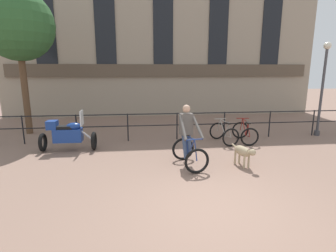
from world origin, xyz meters
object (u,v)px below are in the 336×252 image
parked_motorcycle (68,134)px  street_lamp (323,84)px  parked_bicycle_near_lamp (224,133)px  cyclist_with_bike (188,139)px  parked_bicycle_mid_left (245,133)px  dog (244,152)px

parked_motorcycle → street_lamp: size_ratio=0.48×
parked_bicycle_near_lamp → cyclist_with_bike: bearing=40.7°
cyclist_with_bike → parked_motorcycle: cyclist_with_bike is taller
parked_bicycle_mid_left → dog: bearing=70.5°
dog → parked_bicycle_mid_left: (1.05, 2.43, -0.07)m
parked_bicycle_mid_left → street_lamp: street_lamp is taller
cyclist_with_bike → street_lamp: size_ratio=0.46×
dog → parked_bicycle_mid_left: size_ratio=0.85×
cyclist_with_bike → street_lamp: street_lamp is taller
parked_bicycle_mid_left → street_lamp: (3.37, 0.64, 1.74)m
parked_bicycle_mid_left → street_lamp: size_ratio=0.31×
parked_motorcycle → parked_bicycle_mid_left: (6.27, 0.36, -0.20)m
parked_bicycle_near_lamp → parked_bicycle_mid_left: size_ratio=1.05×
street_lamp → cyclist_with_bike: bearing=-155.2°
dog → parked_bicycle_near_lamp: bearing=66.6°
cyclist_with_bike → parked_bicycle_near_lamp: cyclist_with_bike is taller
dog → street_lamp: bearing=17.2°
dog → parked_bicycle_near_lamp: (0.24, 2.43, -0.07)m
parked_motorcycle → parked_bicycle_mid_left: size_ratio=1.54×
cyclist_with_bike → parked_motorcycle: 4.11m
cyclist_with_bike → parked_motorcycle: size_ratio=0.96×
parked_bicycle_near_lamp → street_lamp: bearing=179.2°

